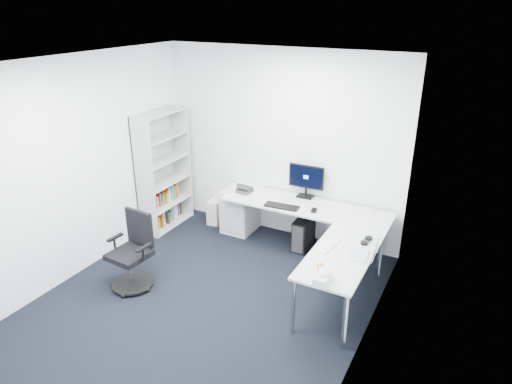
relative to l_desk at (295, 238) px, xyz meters
The scene contains 22 objects.
ground 1.54m from the l_desk, 111.45° to the right, with size 4.20×4.20×0.00m, color black.
ceiling 2.80m from the l_desk, 111.45° to the right, with size 4.20×4.20×0.00m, color white.
wall_back 1.35m from the l_desk, 128.16° to the left, with size 3.60×0.02×2.70m, color white.
wall_front 3.68m from the l_desk, 98.93° to the right, with size 3.60×0.02×2.70m, color white.
wall_left 2.92m from the l_desk, 149.22° to the right, with size 0.02×4.20×2.70m, color white.
wall_right 2.13m from the l_desk, 48.24° to the right, with size 0.02×4.20×2.70m, color white.
l_desk is the anchor object (origin of this frame).
drawer_pedestal 1.17m from the l_desk, 157.48° to the left, with size 0.43×0.54×0.66m, color silver.
bookshelf 2.25m from the l_desk, behind, with size 0.35×0.90×1.80m, color #AEB0B0, non-canonical shape.
task_chair 2.13m from the l_desk, 135.19° to the right, with size 0.53×0.53×0.94m, color black, non-canonical shape.
black_pc_tower 0.40m from the l_desk, 93.61° to the left, with size 0.20×0.46×0.45m, color black.
beige_pc_tower 1.65m from the l_desk, 161.43° to the left, with size 0.18×0.40×0.38m, color beige.
power_strip 0.74m from the l_desk, 64.62° to the left, with size 0.35×0.06×0.04m, color silver.
monitor 0.84m from the l_desk, 100.27° to the left, with size 0.51×0.16×0.49m, color black, non-canonical shape.
black_keyboard 0.45m from the l_desk, 153.93° to the left, with size 0.47×0.17×0.02m, color black.
mouse 0.45m from the l_desk, 48.16° to the left, with size 0.07×0.11×0.03m, color black.
desk_phone 1.09m from the l_desk, 160.17° to the left, with size 0.19×0.19×0.13m, color #2C2C2E, non-canonical shape.
laptop 1.28m from the l_desk, 32.21° to the right, with size 0.30×0.29×0.21m, color silver, non-canonical shape.
white_keyboard 0.94m from the l_desk, 41.33° to the right, with size 0.12×0.43×0.01m, color silver.
headphones 1.11m from the l_desk, 15.94° to the right, with size 0.13×0.20×0.05m, color black, non-canonical shape.
orange_fruit 1.37m from the l_desk, 55.82° to the right, with size 0.08×0.08×0.08m, color orange.
tissue_box 1.60m from the l_desk, 57.14° to the right, with size 0.13×0.25×0.09m, color silver.
Camera 1 is at (2.59, -3.58, 3.25)m, focal length 32.00 mm.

